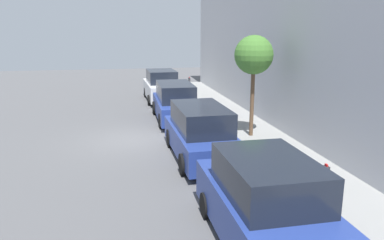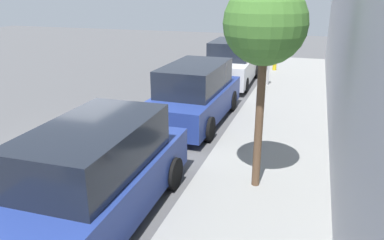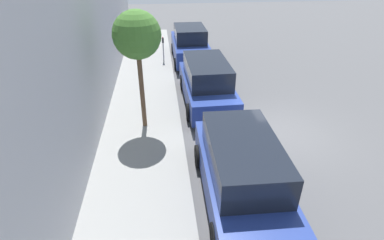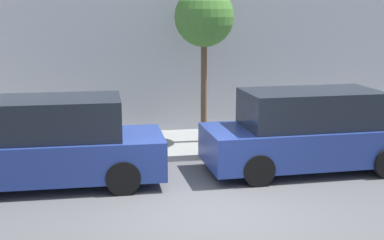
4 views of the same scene
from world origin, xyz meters
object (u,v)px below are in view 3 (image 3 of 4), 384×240
at_px(parked_minivan_second, 207,83).
at_px(parked_minivan_third, 241,172).
at_px(parking_meter_near, 163,46).
at_px(parked_suv_nearest, 190,45).
at_px(street_tree, 137,36).

distance_m(parked_minivan_second, parked_minivan_third, 5.92).
xyz_separation_m(parked_minivan_second, parked_minivan_third, (-0.01, 5.92, -0.00)).
distance_m(parked_minivan_second, parking_meter_near, 5.62).
relative_size(parked_minivan_third, parking_meter_near, 3.48).
height_order(parked_minivan_second, parked_minivan_third, same).
xyz_separation_m(parked_suv_nearest, parked_minivan_second, (-0.11, 5.83, -0.01)).
bearing_deg(parked_minivan_third, parked_suv_nearest, -89.42).
bearing_deg(parked_suv_nearest, street_tree, 72.11).
height_order(parked_minivan_second, parking_meter_near, parked_minivan_second).
distance_m(parked_suv_nearest, parking_meter_near, 1.67).
bearing_deg(parked_minivan_second, parking_meter_near, -72.24).
relative_size(parked_minivan_third, street_tree, 1.18).
bearing_deg(street_tree, parked_minivan_third, 123.66).
distance_m(parked_suv_nearest, parked_minivan_second, 5.83).
bearing_deg(parked_minivan_third, parking_meter_near, -81.33).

